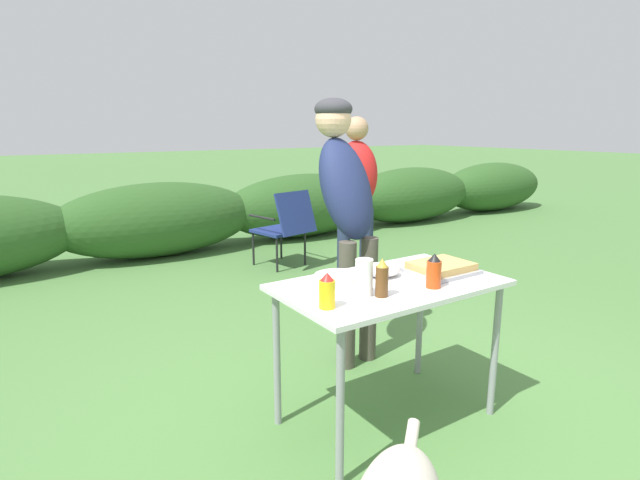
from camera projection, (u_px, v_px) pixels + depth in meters
ground_plane at (386, 418)px, 2.60m from camera, size 60.00×60.00×0.00m
shrub_hedge at (158, 220)px, 5.81m from camera, size 14.40×0.90×0.86m
folding_table at (390, 297)px, 2.46m from camera, size 1.10×0.64×0.74m
food_tray at (441, 268)px, 2.59m from camera, size 0.33×0.28×0.06m
plate_stack at (338, 279)px, 2.42m from camera, size 0.24×0.24×0.04m
mixing_bowl at (381, 270)px, 2.55m from camera, size 0.19×0.19×0.06m
paper_cup_stack at (364, 277)px, 2.24m from camera, size 0.08×0.08×0.17m
mustard_bottle at (327, 291)px, 2.08m from camera, size 0.07×0.07×0.15m
beer_bottle at (382, 278)px, 2.22m from camera, size 0.06×0.06×0.18m
hot_sauce_bottle at (434, 271)px, 2.34m from camera, size 0.07×0.07×0.17m
standing_person_in_red_jacket at (346, 198)px, 3.08m from camera, size 0.39×0.51×1.66m
standing_person_in_gray_fleece at (356, 189)px, 4.52m from camera, size 0.46×0.48×1.58m
camp_chair_green_behind_table at (285, 225)px, 5.32m from camera, size 0.58×0.67×0.83m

